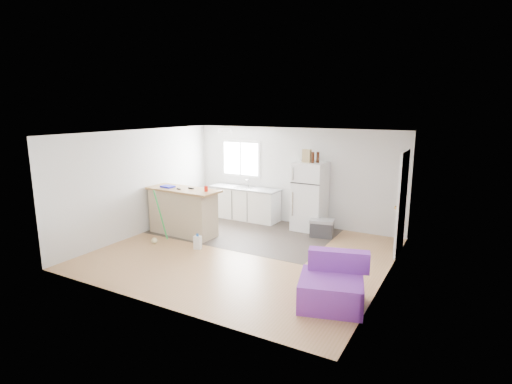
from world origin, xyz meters
TOP-DOWN VIEW (x-y plane):
  - room at (0.00, 0.00)m, footprint 5.51×5.01m
  - vinyl_zone at (-0.73, 1.25)m, footprint 4.05×2.50m
  - window at (-1.55, 2.49)m, footprint 1.18×0.06m
  - interior_door at (2.72, 1.55)m, footprint 0.11×0.92m
  - ceiling_fixture at (-1.20, 1.20)m, footprint 0.30×0.30m
  - kitchen_cabinets at (-1.27, 2.20)m, footprint 1.90×0.62m
  - peninsula at (-1.85, 0.39)m, footprint 1.79×0.76m
  - refrigerator at (0.56, 2.14)m, footprint 0.73×0.70m
  - cooler at (1.02, 1.77)m, footprint 0.59×0.46m
  - purple_seat at (2.24, -1.19)m, footprint 1.12×1.09m
  - cleaner_jug at (-0.95, -0.26)m, footprint 0.17×0.14m
  - mop at (-1.96, -0.38)m, footprint 0.23×0.34m
  - red_cup at (-1.18, 0.40)m, footprint 0.10×0.10m
  - blue_tray at (-2.23, 0.35)m, footprint 0.32×0.25m
  - tool_a at (-1.65, 0.46)m, footprint 0.14×0.06m
  - tool_b at (-1.85, 0.28)m, footprint 0.11×0.06m
  - cardboard_box at (0.48, 2.08)m, footprint 0.21×0.11m
  - bottle_left at (0.64, 2.05)m, footprint 0.08×0.08m
  - bottle_right at (0.73, 2.14)m, footprint 0.08×0.08m

SIDE VIEW (x-z plane):
  - vinyl_zone at x=-0.73m, z-range 0.00..0.00m
  - cleaner_jug at x=-0.95m, z-range -0.02..0.31m
  - cooler at x=1.02m, z-range 0.00..0.41m
  - mop at x=-1.96m, z-range -0.37..0.83m
  - purple_seat at x=2.24m, z-range -0.10..0.65m
  - kitchen_cabinets at x=-1.27m, z-range -0.13..0.99m
  - peninsula at x=-1.85m, z-range 0.01..1.09m
  - refrigerator at x=0.56m, z-range 0.00..1.63m
  - interior_door at x=2.72m, z-range -0.03..2.07m
  - tool_b at x=-1.85m, z-range 1.08..1.11m
  - tool_a at x=-1.65m, z-range 1.08..1.11m
  - blue_tray at x=-2.23m, z-range 1.08..1.12m
  - red_cup at x=-1.18m, z-range 1.08..1.20m
  - room at x=0.00m, z-range -0.01..2.41m
  - window at x=-1.55m, z-range 1.06..2.04m
  - bottle_left at x=0.64m, z-range 1.63..1.88m
  - bottle_right at x=0.73m, z-range 1.63..1.88m
  - cardboard_box at x=0.48m, z-range 1.63..1.93m
  - ceiling_fixture at x=-1.20m, z-range 2.32..2.40m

